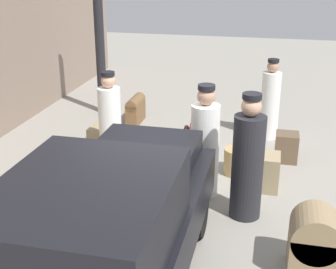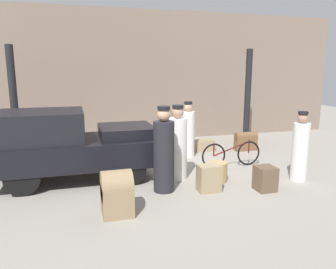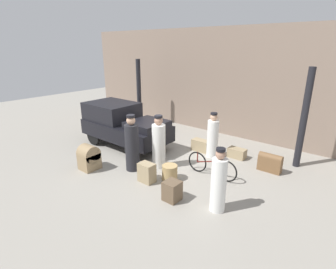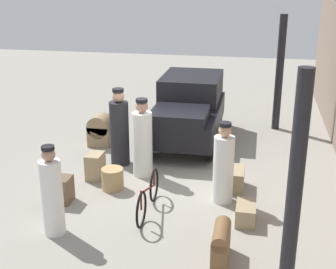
% 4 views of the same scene
% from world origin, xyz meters
% --- Properties ---
extents(ground_plane, '(30.00, 30.00, 0.00)m').
position_xyz_m(ground_plane, '(0.00, 0.00, 0.00)').
color(ground_plane, gray).
extents(station_building_facade, '(16.00, 0.15, 4.50)m').
position_xyz_m(station_building_facade, '(0.00, 4.08, 2.25)').
color(station_building_facade, gray).
rests_on(station_building_facade, ground).
extents(canopy_pillar_left, '(0.21, 0.21, 3.17)m').
position_xyz_m(canopy_pillar_left, '(-3.55, 2.57, 1.59)').
color(canopy_pillar_left, black).
rests_on(canopy_pillar_left, ground).
extents(canopy_pillar_right, '(0.21, 0.21, 3.17)m').
position_xyz_m(canopy_pillar_right, '(3.70, 2.57, 1.59)').
color(canopy_pillar_right, black).
rests_on(canopy_pillar_right, ground).
extents(truck, '(3.54, 1.66, 1.62)m').
position_xyz_m(truck, '(-2.15, 0.27, 0.88)').
color(truck, black).
rests_on(truck, ground).
extents(bicycle, '(1.66, 0.04, 0.69)m').
position_xyz_m(bicycle, '(1.92, 0.16, 0.34)').
color(bicycle, black).
rests_on(bicycle, ground).
extents(wicker_basket, '(0.45, 0.45, 0.45)m').
position_xyz_m(wicker_basket, '(1.08, -0.79, 0.22)').
color(wicker_basket, tan).
rests_on(wicker_basket, ground).
extents(conductor_in_dark_uniform, '(0.40, 0.40, 1.61)m').
position_xyz_m(conductor_in_dark_uniform, '(1.17, 1.47, 0.73)').
color(conductor_in_dark_uniform, white).
rests_on(conductor_in_dark_uniform, ground).
extents(porter_standing_middle, '(0.37, 0.37, 1.59)m').
position_xyz_m(porter_standing_middle, '(2.91, -1.24, 0.73)').
color(porter_standing_middle, white).
rests_on(porter_standing_middle, ground).
extents(porter_with_bicycle, '(0.43, 0.43, 1.79)m').
position_xyz_m(porter_with_bicycle, '(-0.25, -1.01, 0.81)').
color(porter_with_bicycle, '#232328').
rests_on(porter_with_bicycle, ground).
extents(porter_lifting_near_truck, '(0.43, 0.43, 1.73)m').
position_xyz_m(porter_lifting_near_truck, '(0.27, -0.35, 0.78)').
color(porter_lifting_near_truck, white).
rests_on(porter_lifting_near_truck, ground).
extents(trunk_wicker_pale, '(0.39, 0.40, 0.52)m').
position_xyz_m(trunk_wicker_pale, '(1.81, -1.59, 0.26)').
color(trunk_wicker_pale, brown).
rests_on(trunk_wicker_pale, ground).
extents(suitcase_small_leather, '(0.71, 0.25, 0.59)m').
position_xyz_m(suitcase_small_leather, '(3.16, 1.61, 0.31)').
color(suitcase_small_leather, brown).
rests_on(suitcase_small_leather, ground).
extents(trunk_umber_medium, '(0.60, 0.35, 0.34)m').
position_xyz_m(trunk_umber_medium, '(1.90, 1.95, 0.17)').
color(trunk_umber_medium, '#9E8966').
rests_on(trunk_umber_medium, ground).
extents(trunk_barrel_dark, '(0.53, 0.56, 0.80)m').
position_xyz_m(trunk_barrel_dark, '(-1.34, -1.87, 0.40)').
color(trunk_barrel_dark, '#937A56').
rests_on(trunk_barrel_dark, ground).
extents(suitcase_black_upright, '(0.46, 0.33, 0.57)m').
position_xyz_m(suitcase_black_upright, '(0.65, -1.31, 0.28)').
color(suitcase_black_upright, '#9E8966').
rests_on(suitcase_black_upright, ground).
extents(trunk_large_brown, '(0.67, 0.34, 0.42)m').
position_xyz_m(trunk_large_brown, '(0.57, 1.68, 0.21)').
color(trunk_large_brown, '#9E8966').
rests_on(trunk_large_brown, ground).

